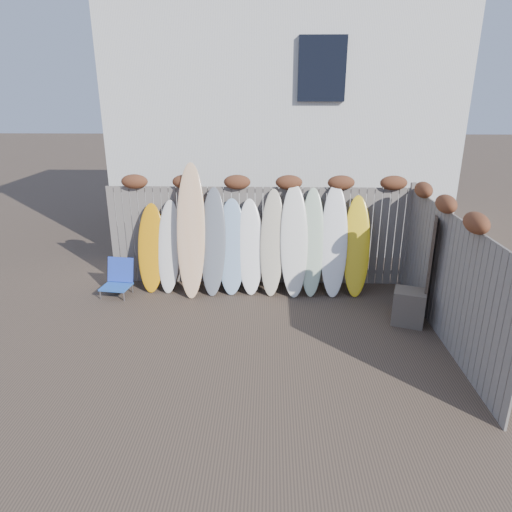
{
  "coord_description": "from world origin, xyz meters",
  "views": [
    {
      "loc": [
        0.23,
        -6.39,
        3.7
      ],
      "look_at": [
        0.0,
        1.2,
        1.0
      ],
      "focal_mm": 32.0,
      "sensor_mm": 36.0,
      "label": 1
    }
  ],
  "objects_px": {
    "beach_chair": "(118,278)",
    "lattice_panel": "(430,265)",
    "surfboard_0": "(151,248)",
    "wooden_crate": "(409,307)"
  },
  "relations": [
    {
      "from": "wooden_crate",
      "to": "lattice_panel",
      "type": "relative_size",
      "value": 0.33
    },
    {
      "from": "beach_chair",
      "to": "wooden_crate",
      "type": "xyz_separation_m",
      "value": [
        5.31,
        -1.07,
        -0.02
      ]
    },
    {
      "from": "beach_chair",
      "to": "lattice_panel",
      "type": "bearing_deg",
      "value": -6.26
    },
    {
      "from": "beach_chair",
      "to": "surfboard_0",
      "type": "distance_m",
      "value": 0.86
    },
    {
      "from": "lattice_panel",
      "to": "surfboard_0",
      "type": "distance_m",
      "value": 5.2
    },
    {
      "from": "beach_chair",
      "to": "lattice_panel",
      "type": "height_order",
      "value": "lattice_panel"
    },
    {
      "from": "lattice_panel",
      "to": "surfboard_0",
      "type": "height_order",
      "value": "lattice_panel"
    },
    {
      "from": "lattice_panel",
      "to": "surfboard_0",
      "type": "relative_size",
      "value": 1.03
    },
    {
      "from": "wooden_crate",
      "to": "lattice_panel",
      "type": "bearing_deg",
      "value": 46.47
    },
    {
      "from": "beach_chair",
      "to": "wooden_crate",
      "type": "relative_size",
      "value": 1.15
    }
  ]
}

